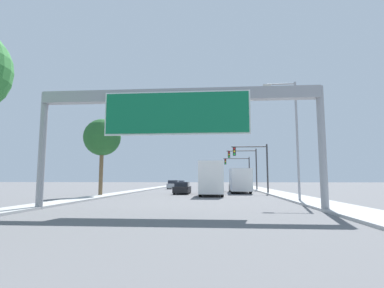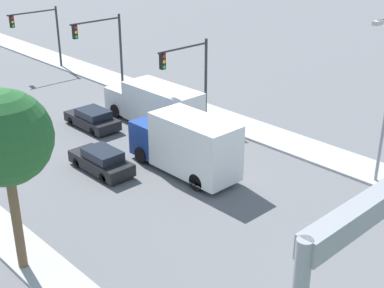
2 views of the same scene
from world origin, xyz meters
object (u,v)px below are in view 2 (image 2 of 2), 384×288
truck_box_primary (155,105)px  traffic_light_mid_block (106,42)px  car_mid_right (101,161)px  truck_box_secondary (186,144)px  car_far_left (92,119)px  palm_tree_background (4,139)px  traffic_light_far_intersection (42,28)px  traffic_light_near_intersection (191,70)px

truck_box_primary → traffic_light_mid_block: size_ratio=1.30×
car_mid_right → truck_box_secondary: (3.50, -3.50, 1.11)m
truck_box_primary → car_far_left: bearing=142.4°
car_far_left → truck_box_secondary: truck_box_secondary is taller
truck_box_primary → truck_box_secondary: size_ratio=1.15×
traffic_light_mid_block → truck_box_primary: bearing=-102.3°
palm_tree_background → truck_box_primary: bearing=31.1°
traffic_light_far_intersection → traffic_light_mid_block: bearing=-88.9°
car_mid_right → palm_tree_background: bearing=-145.1°
car_mid_right → traffic_light_mid_block: traffic_light_mid_block is taller
car_mid_right → truck_box_primary: 7.86m
car_far_left → traffic_light_far_intersection: 16.71m
car_mid_right → truck_box_primary: (7.00, 3.48, 0.87)m
traffic_light_near_intersection → traffic_light_mid_block: 10.00m
truck_box_secondary → traffic_light_near_intersection: size_ratio=1.21×
car_mid_right → truck_box_secondary: bearing=-45.0°
car_mid_right → traffic_light_far_intersection: size_ratio=0.74×
traffic_light_near_intersection → palm_tree_background: 18.21m
car_mid_right → traffic_light_near_intersection: 9.62m
traffic_light_mid_block → car_mid_right: bearing=-126.9°
car_mid_right → traffic_light_mid_block: 15.11m
car_mid_right → traffic_light_mid_block: bearing=53.1°
car_far_left → traffic_light_mid_block: 8.51m
traffic_light_mid_block → traffic_light_near_intersection: bearing=-89.8°
car_far_left → truck_box_secondary: (0.00, -9.67, 1.12)m
car_mid_right → truck_box_primary: size_ratio=0.52×
traffic_light_mid_block → traffic_light_far_intersection: bearing=91.1°
truck_box_secondary → traffic_light_far_intersection: traffic_light_far_intersection is taller
truck_box_primary → traffic_light_far_intersection: 18.48m
car_far_left → palm_tree_background: palm_tree_background is taller
truck_box_secondary → truck_box_primary: bearing=63.4°
car_mid_right → truck_box_primary: truck_box_primary is taller
car_mid_right → traffic_light_far_intersection: 23.60m
traffic_light_near_intersection → palm_tree_background: size_ratio=0.75×
traffic_light_mid_block → traffic_light_far_intersection: size_ratio=1.09×
car_far_left → traffic_light_far_intersection: (5.11, 15.55, 3.37)m
car_mid_right → traffic_light_near_intersection: (8.83, 1.72, 3.40)m
car_far_left → traffic_light_mid_block: (5.30, 5.55, 3.69)m
traffic_light_far_intersection → palm_tree_background: (-16.41, -27.16, 2.00)m
truck_box_primary → truck_box_secondary: (-3.50, -6.98, 0.24)m
truck_box_primary → palm_tree_background: bearing=-148.9°
truck_box_secondary → traffic_light_far_intersection: size_ratio=1.24×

